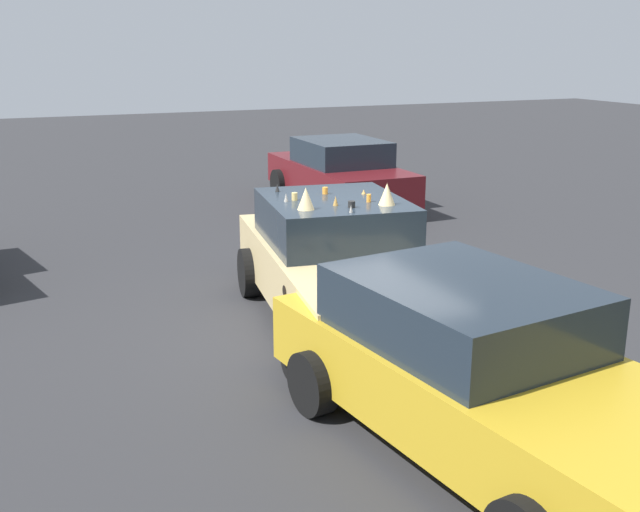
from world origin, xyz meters
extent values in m
plane|color=#2D2D30|center=(0.00, 0.00, 0.00)|extent=(60.00, 60.00, 0.00)
cube|color=#D8BC7F|center=(0.00, 0.00, 0.62)|extent=(4.58, 2.39, 0.67)
cube|color=#1E2833|center=(0.37, -0.05, 1.23)|extent=(2.14, 1.91, 0.55)
cylinder|color=black|center=(-1.47, -0.73, 0.33)|extent=(0.69, 0.31, 0.67)
cylinder|color=black|center=(-1.21, 1.10, 0.33)|extent=(0.69, 0.31, 0.67)
cylinder|color=black|center=(1.21, -1.10, 0.33)|extent=(0.69, 0.31, 0.67)
cylinder|color=black|center=(1.47, 0.73, 0.33)|extent=(0.69, 0.31, 0.67)
ellipsoid|color=black|center=(-1.49, 1.12, 0.74)|extent=(0.16, 0.04, 0.12)
ellipsoid|color=black|center=(-1.09, -0.77, 0.44)|extent=(0.11, 0.04, 0.15)
ellipsoid|color=black|center=(-0.67, 1.01, 0.75)|extent=(0.17, 0.04, 0.13)
ellipsoid|color=black|center=(-1.41, 1.11, 0.47)|extent=(0.12, 0.04, 0.11)
ellipsoid|color=black|center=(1.22, -1.09, 0.62)|extent=(0.11, 0.04, 0.11)
ellipsoid|color=black|center=(-1.16, 1.08, 0.57)|extent=(0.16, 0.04, 0.08)
ellipsoid|color=black|center=(-1.60, -0.70, 0.54)|extent=(0.16, 0.04, 0.13)
ellipsoid|color=black|center=(-0.38, -0.87, 0.48)|extent=(0.16, 0.04, 0.08)
ellipsoid|color=black|center=(-0.85, 1.04, 0.73)|extent=(0.12, 0.04, 0.09)
ellipsoid|color=black|center=(1.60, -1.14, 0.70)|extent=(0.18, 0.04, 0.13)
ellipsoid|color=black|center=(1.64, 0.69, 0.45)|extent=(0.14, 0.04, 0.13)
ellipsoid|color=black|center=(-1.29, -0.74, 0.75)|extent=(0.10, 0.03, 0.10)
cylinder|color=gray|center=(-1.07, 0.36, 1.02)|extent=(0.09, 0.09, 0.13)
sphere|color=#A87A38|center=(-1.15, 0.31, 1.00)|extent=(0.07, 0.07, 0.07)
cylinder|color=silver|center=(-1.70, 0.31, 1.01)|extent=(0.11, 0.11, 0.09)
sphere|color=orange|center=(-1.71, 0.11, 0.99)|extent=(0.07, 0.07, 0.07)
cylinder|color=#A87A38|center=(-1.09, 0.57, 0.99)|extent=(0.09, 0.09, 0.07)
cone|color=tan|center=(-1.23, 0.10, 0.99)|extent=(0.13, 0.13, 0.06)
sphere|color=#51381E|center=(-1.31, 0.63, 0.99)|extent=(0.05, 0.05, 0.05)
cylinder|color=black|center=(-0.20, -0.02, 1.55)|extent=(0.12, 0.12, 0.08)
cone|color=gray|center=(0.43, 0.57, 1.56)|extent=(0.07, 0.07, 0.11)
cylinder|color=orange|center=(0.68, -0.06, 1.55)|extent=(0.09, 0.09, 0.09)
cone|color=#A87A38|center=(0.49, -0.52, 1.53)|extent=(0.07, 0.07, 0.06)
cylinder|color=tan|center=(0.46, 0.44, 1.55)|extent=(0.10, 0.10, 0.10)
cone|color=gray|center=(-0.43, 0.10, 1.55)|extent=(0.06, 0.06, 0.09)
cylinder|color=orange|center=(0.02, -0.35, 1.55)|extent=(0.06, 0.06, 0.10)
cone|color=#A87A38|center=(-0.02, 0.11, 1.56)|extent=(0.08, 0.08, 0.12)
cone|color=black|center=(1.07, 0.44, 1.56)|extent=(0.08, 0.08, 0.11)
cone|color=#D8BC7F|center=(-0.22, -0.47, 1.64)|extent=(0.20, 0.20, 0.26)
cone|color=#D8BC7F|center=(-0.08, 0.51, 1.64)|extent=(0.20, 0.20, 0.26)
cube|color=gold|center=(-3.29, 0.18, 0.59)|extent=(4.59, 2.33, 0.65)
cube|color=#1E2833|center=(-2.91, 0.23, 1.17)|extent=(2.29, 1.89, 0.53)
cylinder|color=black|center=(-1.83, -0.55, 0.31)|extent=(0.64, 0.30, 0.62)
cylinder|color=black|center=(-2.06, 1.26, 0.31)|extent=(0.64, 0.30, 0.62)
cube|color=#5B1419|center=(6.44, -2.90, 0.59)|extent=(4.25, 1.72, 0.64)
cube|color=#1E2833|center=(6.34, -2.90, 1.17)|extent=(1.93, 1.58, 0.51)
cylinder|color=black|center=(7.75, -2.03, 0.32)|extent=(0.64, 0.22, 0.64)
cylinder|color=black|center=(7.75, -3.78, 0.32)|extent=(0.64, 0.22, 0.64)
cylinder|color=black|center=(5.12, -2.02, 0.32)|extent=(0.64, 0.22, 0.64)
cylinder|color=black|center=(5.12, -3.77, 0.32)|extent=(0.64, 0.22, 0.64)
camera|label=1|loc=(-8.04, 3.74, 3.37)|focal=42.49mm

